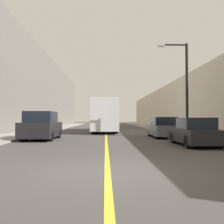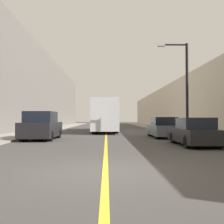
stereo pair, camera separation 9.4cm
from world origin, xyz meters
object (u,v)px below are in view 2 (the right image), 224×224
object	(u,v)px
bus	(105,115)
car_right_mid	(164,128)
parked_suv_left	(41,127)
car_right_near	(194,133)
street_lamp_right	(184,83)

from	to	relation	value
bus	car_right_mid	bearing A→B (deg)	-63.71
car_right_mid	bus	bearing A→B (deg)	116.29
bus	parked_suv_left	bearing A→B (deg)	-111.45
bus	car_right_near	distance (m)	15.60
car_right_mid	parked_suv_left	bearing A→B (deg)	-168.23
street_lamp_right	car_right_mid	bearing A→B (deg)	161.13
car_right_mid	street_lamp_right	world-z (taller)	street_lamp_right
bus	parked_suv_left	size ratio (longest dim) A/B	2.71
street_lamp_right	bus	bearing A→B (deg)	121.82
car_right_mid	street_lamp_right	size ratio (longest dim) A/B	0.65
bus	car_right_near	world-z (taller)	bus
bus	car_right_near	xyz separation A→B (m)	(4.77, -14.81, -1.09)
car_right_mid	street_lamp_right	xyz separation A→B (m)	(1.44, -0.49, 3.32)
parked_suv_left	car_right_near	bearing A→B (deg)	-24.20
car_right_near	car_right_mid	size ratio (longest dim) A/B	0.97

